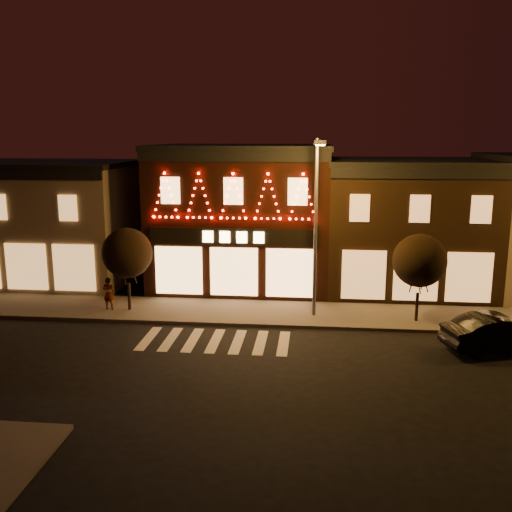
# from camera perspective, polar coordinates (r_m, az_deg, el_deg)

# --- Properties ---
(ground) EXTENTS (120.00, 120.00, 0.00)m
(ground) POSITION_cam_1_polar(r_m,az_deg,el_deg) (21.66, -5.98, -12.13)
(ground) COLOR black
(ground) RESTS_ON ground
(sidewalk_far) EXTENTS (44.00, 4.00, 0.15)m
(sidewalk_far) POSITION_cam_1_polar(r_m,az_deg,el_deg) (28.78, 1.22, -5.72)
(sidewalk_far) COLOR #47423D
(sidewalk_far) RESTS_ON ground
(building_left) EXTENTS (12.20, 8.28, 7.30)m
(building_left) POSITION_cam_1_polar(r_m,az_deg,el_deg) (37.86, -21.24, 3.32)
(building_left) COLOR #796B56
(building_left) RESTS_ON ground
(building_pulp) EXTENTS (10.20, 8.34, 8.30)m
(building_pulp) POSITION_cam_1_polar(r_m,az_deg,el_deg) (33.90, -1.29, 4.07)
(building_pulp) COLOR black
(building_pulp) RESTS_ON ground
(building_right_a) EXTENTS (9.20, 8.28, 7.50)m
(building_right_a) POSITION_cam_1_polar(r_m,az_deg,el_deg) (34.12, 14.78, 3.04)
(building_right_a) COLOR #332012
(building_right_a) RESTS_ON ground
(streetlamp_mid) EXTENTS (0.55, 1.96, 8.54)m
(streetlamp_mid) POSITION_cam_1_polar(r_m,az_deg,el_deg) (27.07, 6.04, 4.13)
(streetlamp_mid) COLOR #59595E
(streetlamp_mid) RESTS_ON sidewalk_far
(tree_left) EXTENTS (2.50, 2.50, 4.19)m
(tree_left) POSITION_cam_1_polar(r_m,az_deg,el_deg) (29.09, -12.76, 0.28)
(tree_left) COLOR black
(tree_left) RESTS_ON sidewalk_far
(tree_right) EXTENTS (2.51, 2.51, 4.19)m
(tree_right) POSITION_cam_1_polar(r_m,az_deg,el_deg) (27.71, 16.05, -0.45)
(tree_right) COLOR black
(tree_right) RESTS_ON sidewalk_far
(dark_sedan) EXTENTS (4.98, 2.86, 1.55)m
(dark_sedan) POSITION_cam_1_polar(r_m,az_deg,el_deg) (25.98, 23.21, -7.07)
(dark_sedan) COLOR black
(dark_sedan) RESTS_ON ground
(pedestrian) EXTENTS (0.64, 0.45, 1.67)m
(pedestrian) POSITION_cam_1_polar(r_m,az_deg,el_deg) (29.85, -14.51, -3.64)
(pedestrian) COLOR gray
(pedestrian) RESTS_ON sidewalk_far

